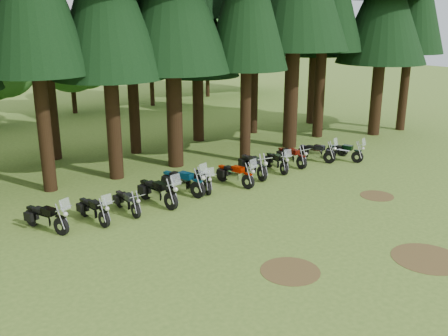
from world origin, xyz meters
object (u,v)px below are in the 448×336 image
(motorcycle_0, at_px, (46,218))
(motorcycle_9, at_px, (291,157))
(motorcycle_2, at_px, (127,203))
(motorcycle_10, at_px, (316,153))
(motorcycle_3, at_px, (158,192))
(motorcycle_11, at_px, (344,152))
(motorcycle_7, at_px, (253,166))
(motorcycle_4, at_px, (183,182))
(motorcycle_6, at_px, (235,175))
(motorcycle_5, at_px, (203,181))
(motorcycle_1, at_px, (94,211))
(motorcycle_8, at_px, (277,162))

(motorcycle_0, relative_size, motorcycle_9, 0.99)
(motorcycle_2, bearing_deg, motorcycle_10, 3.05)
(motorcycle_2, relative_size, motorcycle_9, 0.90)
(motorcycle_3, distance_m, motorcycle_9, 8.21)
(motorcycle_2, bearing_deg, motorcycle_11, -1.05)
(motorcycle_11, bearing_deg, motorcycle_7, 154.62)
(motorcycle_10, relative_size, motorcycle_11, 1.02)
(motorcycle_4, bearing_deg, motorcycle_6, -25.57)
(motorcycle_3, distance_m, motorcycle_11, 11.03)
(motorcycle_0, bearing_deg, motorcycle_7, -19.19)
(motorcycle_4, relative_size, motorcycle_9, 1.12)
(motorcycle_5, relative_size, motorcycle_6, 0.89)
(motorcycle_1, distance_m, motorcycle_8, 9.73)
(motorcycle_8, bearing_deg, motorcycle_5, -165.26)
(motorcycle_4, bearing_deg, motorcycle_9, -13.31)
(motorcycle_4, bearing_deg, motorcycle_3, -178.24)
(motorcycle_3, relative_size, motorcycle_10, 1.13)
(motorcycle_10, bearing_deg, motorcycle_8, 163.14)
(motorcycle_2, relative_size, motorcycle_6, 0.87)
(motorcycle_10, bearing_deg, motorcycle_2, 165.54)
(motorcycle_6, bearing_deg, motorcycle_1, 171.00)
(motorcycle_1, relative_size, motorcycle_9, 0.96)
(motorcycle_2, bearing_deg, motorcycle_1, -176.64)
(motorcycle_6, bearing_deg, motorcycle_8, -1.41)
(motorcycle_1, xyz_separation_m, motorcycle_8, (9.71, 0.66, 0.00))
(motorcycle_8, bearing_deg, motorcycle_7, -168.80)
(motorcycle_8, bearing_deg, motorcycle_0, -165.13)
(motorcycle_2, height_order, motorcycle_5, motorcycle_5)
(motorcycle_4, bearing_deg, motorcycle_2, 174.53)
(motorcycle_5, bearing_deg, motorcycle_0, -161.62)
(motorcycle_1, height_order, motorcycle_8, motorcycle_8)
(motorcycle_8, bearing_deg, motorcycle_11, 1.99)
(motorcycle_0, xyz_separation_m, motorcycle_5, (6.87, 0.25, -0.04))
(motorcycle_1, distance_m, motorcycle_9, 10.97)
(motorcycle_2, relative_size, motorcycle_5, 0.98)
(motorcycle_4, height_order, motorcycle_8, motorcycle_4)
(motorcycle_6, height_order, motorcycle_11, motorcycle_6)
(motorcycle_1, bearing_deg, motorcycle_7, -2.14)
(motorcycle_9, bearing_deg, motorcycle_7, -173.19)
(motorcycle_7, bearing_deg, motorcycle_3, -163.02)
(motorcycle_2, xyz_separation_m, motorcycle_7, (6.85, 0.61, 0.09))
(motorcycle_7, relative_size, motorcycle_11, 1.12)
(motorcycle_4, height_order, motorcycle_11, motorcycle_4)
(motorcycle_3, bearing_deg, motorcycle_0, 169.83)
(motorcycle_4, bearing_deg, motorcycle_1, 172.27)
(motorcycle_1, distance_m, motorcycle_4, 4.29)
(motorcycle_11, bearing_deg, motorcycle_6, 160.59)
(motorcycle_5, bearing_deg, motorcycle_7, 19.90)
(motorcycle_4, bearing_deg, motorcycle_5, -21.65)
(motorcycle_1, relative_size, motorcycle_10, 0.97)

